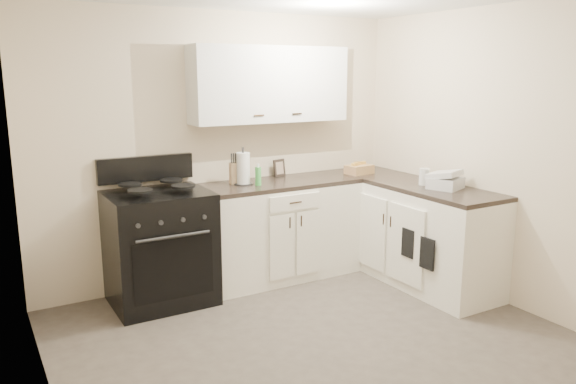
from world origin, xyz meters
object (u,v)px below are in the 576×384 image
knife_block (235,173)px  countertop_grill (445,183)px  stove (160,250)px  wicker_basket (359,169)px  paper_towel (243,169)px

knife_block → countertop_grill: bearing=-30.0°
stove → countertop_grill: 2.57m
stove → knife_block: size_ratio=5.20×
wicker_basket → countertop_grill: size_ratio=0.99×
countertop_grill → stove: bearing=136.0°
knife_block → countertop_grill: (1.52, -1.14, -0.05)m
wicker_basket → countertop_grill: bearing=-78.2°
knife_block → wicker_basket: knife_block is taller
knife_block → stove: bearing=-163.5°
stove → wicker_basket: bearing=-0.7°
knife_block → countertop_grill: size_ratio=0.72×
knife_block → wicker_basket: size_ratio=0.73×
countertop_grill → wicker_basket: bearing=81.5°
knife_block → paper_towel: paper_towel is taller
wicker_basket → countertop_grill: (0.20, -0.98, 0.01)m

